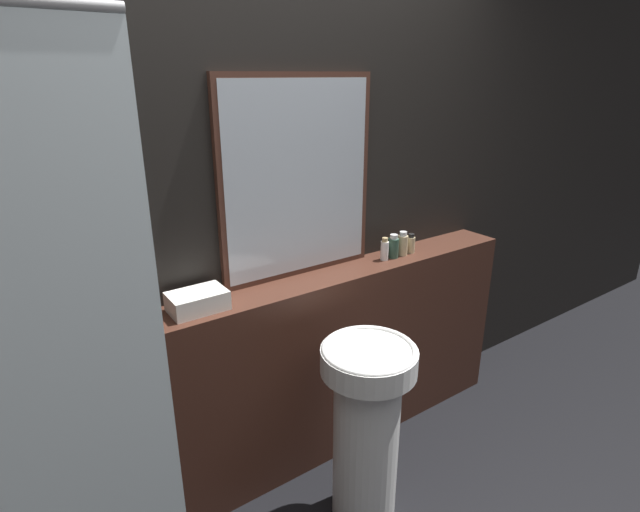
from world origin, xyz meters
name	(u,v)px	position (x,y,z in m)	size (l,w,h in m)	color
wall_back	(278,221)	(0.00, 1.29, 1.25)	(8.00, 0.06, 2.50)	black
vanity_counter	(298,376)	(0.00, 1.14, 0.49)	(2.60, 0.24, 0.99)	#422319
pedestal_sink	(366,425)	(0.05, 0.68, 0.48)	(0.40, 0.40, 0.86)	white
mirror	(298,179)	(0.08, 1.24, 1.44)	(0.79, 0.03, 0.91)	#47281E
towel_stack	(198,301)	(-0.47, 1.14, 1.03)	(0.23, 0.15, 0.08)	silver
shampoo_bottle	(385,250)	(0.54, 1.14, 1.04)	(0.04, 0.04, 0.12)	white
conditioner_bottle	(393,247)	(0.60, 1.14, 1.05)	(0.06, 0.06, 0.12)	#2D4C3D
lotion_bottle	(403,244)	(0.67, 1.14, 1.05)	(0.05, 0.05, 0.13)	#C6B284
body_wash_bottle	(411,244)	(0.73, 1.14, 1.04)	(0.04, 0.04, 0.11)	#C6B284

